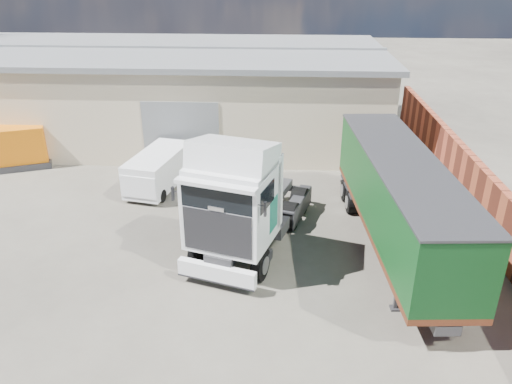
# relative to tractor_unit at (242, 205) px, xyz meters

# --- Properties ---
(ground) EXTENTS (120.00, 120.00, 0.00)m
(ground) POSITION_rel_tractor_unit_xyz_m (-1.89, -1.56, -2.06)
(ground) COLOR #2A2822
(ground) RESTS_ON ground
(warehouse) EXTENTS (30.60, 12.60, 5.42)m
(warehouse) POSITION_rel_tractor_unit_xyz_m (-7.89, 14.44, 0.61)
(warehouse) COLOR #B7A98D
(warehouse) RESTS_ON ground
(brick_boundary_wall) EXTENTS (0.35, 26.00, 2.50)m
(brick_boundary_wall) POSITION_rel_tractor_unit_xyz_m (9.61, 4.44, -0.81)
(brick_boundary_wall) COLOR maroon
(brick_boundary_wall) RESTS_ON ground
(tractor_unit) EXTENTS (4.73, 7.65, 4.89)m
(tractor_unit) POSITION_rel_tractor_unit_xyz_m (0.00, 0.00, 0.00)
(tractor_unit) COLOR black
(tractor_unit) RESTS_ON ground
(box_trailer) EXTENTS (3.18, 11.47, 3.77)m
(box_trailer) POSITION_rel_tractor_unit_xyz_m (5.71, 0.67, 0.24)
(box_trailer) COLOR #2D2D30
(box_trailer) RESTS_ON ground
(panel_van) EXTENTS (2.60, 4.60, 1.77)m
(panel_van) POSITION_rel_tractor_unit_xyz_m (-4.58, 5.67, -1.14)
(panel_van) COLOR black
(panel_van) RESTS_ON ground
(orange_skip) EXTENTS (4.14, 3.41, 2.23)m
(orange_skip) POSITION_rel_tractor_unit_xyz_m (-12.95, 8.24, -1.08)
(orange_skip) COLOR #2D2D30
(orange_skip) RESTS_ON ground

